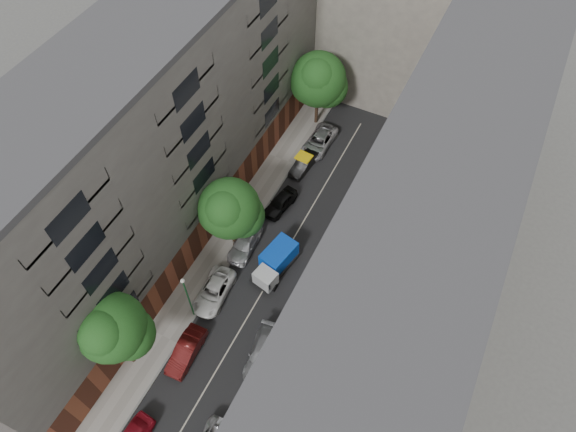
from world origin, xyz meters
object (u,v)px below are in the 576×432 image
Objects in this scene: tree_mid at (230,211)px; car_left_6 at (319,141)px; car_left_3 at (245,243)px; car_left_2 at (214,291)px; car_right_1 at (263,353)px; tarp_truck at (275,262)px; car_left_4 at (280,203)px; tree_far at (319,82)px; tree_near at (112,330)px; car_left_1 at (186,351)px; car_right_2 at (294,314)px; pedestrian at (365,243)px; lamp_post at (187,294)px; car_left_5 at (304,164)px.

car_left_6 is at bearing 83.59° from tree_mid.
car_left_6 is (0.80, 14.80, 0.04)m from car_left_3.
car_left_2 is 5.60m from car_left_3.
tarp_truck is at bearing 100.99° from car_right_1.
car_left_4 is at bearing 102.47° from car_right_1.
tree_far is at bearing 90.00° from tree_mid.
tree_near is at bearing -104.62° from tarp_truck.
car_left_1 reaches higher than car_left_3.
car_right_2 is (6.40, 6.80, -0.05)m from car_left_1.
pedestrian is at bearing 21.18° from car_left_3.
car_left_3 is at bearing 85.28° from car_left_2.
car_left_6 is at bearing 83.04° from car_left_2.
tree_near is 6.55m from lamp_post.
car_left_4 reaches higher than car_left_3.
car_right_2 is 0.44× the size of tree_near.
car_left_1 is 0.94× the size of car_left_3.
pedestrian is at bearing 41.08° from car_left_2.
car_left_6 is 16.02m from tree_mid.
car_right_1 is at bearing -29.83° from car_left_2.
pedestrian is (10.90, 5.05, -4.50)m from tree_mid.
tree_near is at bearing -113.26° from car_left_2.
tree_mid is at bearing -94.78° from car_left_6.
tarp_truck is 1.31× the size of car_left_5.
car_left_3 is at bearing 177.51° from tarp_truck.
tree_near is (-3.36, -24.87, 5.75)m from car_left_5.
tarp_truck is 5.06m from car_right_2.
car_left_2 reaches higher than car_left_5.
car_left_5 is 12.67m from tree_mid.
car_left_4 is 0.50× the size of tree_mid.
pedestrian reaches higher than car_left_2.
car_left_1 is at bearing -86.59° from car_left_2.
car_left_5 is at bearing 82.74° from car_left_3.
car_left_2 is 10.25m from tree_near.
car_right_1 is at bearing -5.01° from lamp_post.
car_left_4 is 20.40m from tree_near.
car_left_3 is 0.96× the size of car_right_1.
car_left_1 is 0.49× the size of tree_near.
car_left_6 is at bearing 94.41° from car_right_1.
tree_mid is (-4.50, 0.54, 4.34)m from tarp_truck.
car_left_1 is 22.40m from car_left_5.
car_left_5 is 0.48× the size of tree_mid.
tree_near is at bearing -97.71° from tree_mid.
tree_near reaches higher than car_left_3.
car_left_6 reaches higher than car_left_5.
car_left_1 is at bearing -127.58° from car_right_2.
car_left_6 reaches higher than car_left_2.
tarp_truck is 1.05× the size of car_right_1.
car_left_2 is 0.57× the size of tree_far.
car_right_2 is at bearing 64.47° from pedestrian.
car_left_4 is 0.82× the size of car_right_1.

